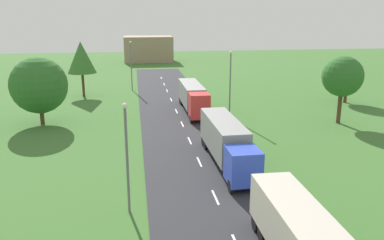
# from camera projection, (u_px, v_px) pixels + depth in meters

# --- Properties ---
(road) EXTENTS (10.00, 140.00, 0.06)m
(road) POSITION_uv_depth(u_px,v_px,m) (217.00, 201.00, 28.42)
(road) COLOR #2B2B30
(road) RESTS_ON ground
(lane_marking_centre) EXTENTS (0.16, 121.72, 0.01)m
(lane_marking_centre) POSITION_uv_depth(u_px,v_px,m) (228.00, 224.00, 25.16)
(lane_marking_centre) COLOR white
(lane_marking_centre) RESTS_ON road
(truck_second) EXTENTS (2.64, 12.56, 3.76)m
(truck_second) POSITION_uv_depth(u_px,v_px,m) (226.00, 141.00, 34.87)
(truck_second) COLOR blue
(truck_second) RESTS_ON road
(truck_third) EXTENTS (2.53, 12.68, 3.63)m
(truck_third) POSITION_uv_depth(u_px,v_px,m) (193.00, 97.00, 53.53)
(truck_third) COLOR red
(truck_third) RESTS_ON road
(lamppost_second) EXTENTS (0.36, 0.36, 7.62)m
(lamppost_second) POSITION_uv_depth(u_px,v_px,m) (127.00, 153.00, 25.82)
(lamppost_second) COLOR slate
(lamppost_second) RESTS_ON ground
(lamppost_third) EXTENTS (0.36, 0.36, 8.56)m
(lamppost_third) POSITION_uv_depth(u_px,v_px,m) (230.00, 81.00, 49.94)
(lamppost_third) COLOR slate
(lamppost_third) RESTS_ON ground
(lamppost_fourth) EXTENTS (0.36, 0.36, 8.53)m
(lamppost_fourth) POSITION_uv_depth(u_px,v_px,m) (131.00, 63.00, 68.04)
(lamppost_fourth) COLOR slate
(lamppost_fourth) RESTS_ON ground
(tree_oak) EXTENTS (4.57, 4.57, 6.34)m
(tree_oak) POSITION_uv_depth(u_px,v_px,m) (347.00, 76.00, 58.73)
(tree_oak) COLOR #513823
(tree_oak) RESTS_ON ground
(tree_birch) EXTENTS (4.88, 4.88, 8.26)m
(tree_birch) POSITION_uv_depth(u_px,v_px,m) (343.00, 77.00, 47.13)
(tree_birch) COLOR #513823
(tree_birch) RESTS_ON ground
(tree_pine) EXTENTS (6.76, 6.76, 8.19)m
(tree_pine) POSITION_uv_depth(u_px,v_px,m) (39.00, 85.00, 46.99)
(tree_pine) COLOR #513823
(tree_pine) RESTS_ON ground
(tree_elm) EXTENTS (4.56, 4.56, 8.84)m
(tree_elm) POSITION_uv_depth(u_px,v_px,m) (81.00, 57.00, 62.73)
(tree_elm) COLOR #513823
(tree_elm) RESTS_ON ground
(distant_building) EXTENTS (13.25, 9.26, 6.93)m
(distant_building) POSITION_uv_depth(u_px,v_px,m) (148.00, 49.00, 109.88)
(distant_building) COLOR #9E846B
(distant_building) RESTS_ON ground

